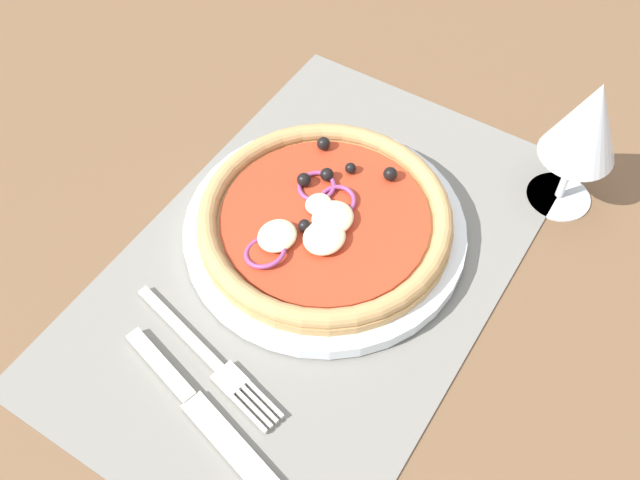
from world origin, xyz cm
name	(u,v)px	position (x,y,z in cm)	size (l,w,h in cm)	color
ground_plane	(314,272)	(0.00, 0.00, -1.20)	(190.00, 140.00, 2.40)	brown
placemat	(314,264)	(0.00, 0.00, 0.20)	(51.62, 32.68, 0.40)	slate
plate	(325,230)	(-3.36, -0.93, 1.12)	(27.02, 27.02, 1.44)	white
pizza	(324,218)	(-3.32, -0.96, 2.94)	(24.16, 24.16, 2.68)	tan
fork	(212,361)	(13.40, -1.77, 0.62)	(5.67, 17.86, 0.44)	silver
knife	(204,414)	(17.62, 0.62, 0.65)	(6.70, 19.76, 0.62)	silver
wine_glass	(587,125)	(-20.28, 16.37, 10.10)	(7.20, 7.20, 14.90)	silver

